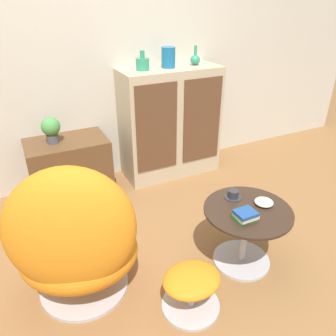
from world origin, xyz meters
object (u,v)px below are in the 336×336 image
object	(u,v)px
egg_chair	(76,243)
teacup	(233,195)
vase_inner_right	(195,59)
book_stack	(245,216)
vase_inner_left	(168,57)
sideboard	(170,123)
potted_plant	(51,129)
tv_console	(70,168)
vase_leftmost	(143,63)
ottoman	(191,285)
coffee_table	(245,229)
bowl	(264,202)

from	to	relation	value
egg_chair	teacup	size ratio (longest dim) A/B	8.15
vase_inner_right	teacup	size ratio (longest dim) A/B	1.52
vase_inner_right	book_stack	world-z (taller)	vase_inner_right
vase_inner_left	vase_inner_right	distance (m)	0.29
sideboard	potted_plant	bearing A→B (deg)	-179.58
tv_console	vase_leftmost	world-z (taller)	vase_leftmost
ottoman	coffee_table	bearing A→B (deg)	18.79
ottoman	sideboard	bearing A→B (deg)	67.68
tv_console	book_stack	distance (m)	1.71
sideboard	vase_inner_left	size ratio (longest dim) A/B	5.93
egg_chair	vase_inner_left	xyz separation A→B (m)	(1.20, 1.24, 0.75)
vase_inner_left	vase_inner_right	bearing A→B (deg)	0.00
tv_console	egg_chair	size ratio (longest dim) A/B	0.74
ottoman	book_stack	size ratio (longest dim) A/B	2.68
bowl	sideboard	bearing A→B (deg)	89.31
tv_console	vase_inner_right	world-z (taller)	vase_inner_right
tv_console	teacup	world-z (taller)	tv_console
tv_console	ottoman	bearing A→B (deg)	-77.05
egg_chair	coffee_table	size ratio (longest dim) A/B	1.64
vase_inner_right	coffee_table	bearing A→B (deg)	-106.01
tv_console	book_stack	size ratio (longest dim) A/B	5.31
egg_chair	ottoman	xyz separation A→B (m)	(0.56, -0.38, -0.24)
vase_inner_right	teacup	distance (m)	1.50
teacup	bowl	xyz separation A→B (m)	(0.13, -0.16, -0.01)
sideboard	ottoman	distance (m)	1.78
vase_inner_right	book_stack	xyz separation A→B (m)	(-0.50, -1.52, -0.66)
egg_chair	ottoman	bearing A→B (deg)	-33.91
coffee_table	book_stack	world-z (taller)	book_stack
egg_chair	book_stack	bearing A→B (deg)	-15.82
vase_inner_right	teacup	world-z (taller)	vase_inner_right
ottoman	vase_inner_left	size ratio (longest dim) A/B	1.94
tv_console	vase_leftmost	bearing A→B (deg)	0.95
teacup	tv_console	bearing A→B (deg)	124.68
tv_console	vase_leftmost	xyz separation A→B (m)	(0.76, 0.01, 0.87)
coffee_table	vase_leftmost	size ratio (longest dim) A/B	3.43
ottoman	vase_inner_right	bearing A→B (deg)	60.14
vase_inner_left	bowl	xyz separation A→B (m)	(0.00, -1.44, -0.71)
coffee_table	book_stack	distance (m)	0.23
sideboard	ottoman	xyz separation A→B (m)	(-0.66, -1.61, -0.36)
egg_chair	potted_plant	size ratio (longest dim) A/B	4.17
sideboard	vase_inner_left	distance (m)	0.63
coffee_table	teacup	xyz separation A→B (m)	(-0.00, 0.16, 0.18)
tv_console	ottoman	world-z (taller)	tv_console
teacup	vase_leftmost	bearing A→B (deg)	95.38
sideboard	coffee_table	distance (m)	1.46
book_stack	bowl	distance (m)	0.23
vase_inner_left	potted_plant	bearing A→B (deg)	-179.38
tv_console	ottoman	distance (m)	1.64
tv_console	coffee_table	size ratio (longest dim) A/B	1.21
vase_leftmost	bowl	size ratio (longest dim) A/B	1.35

